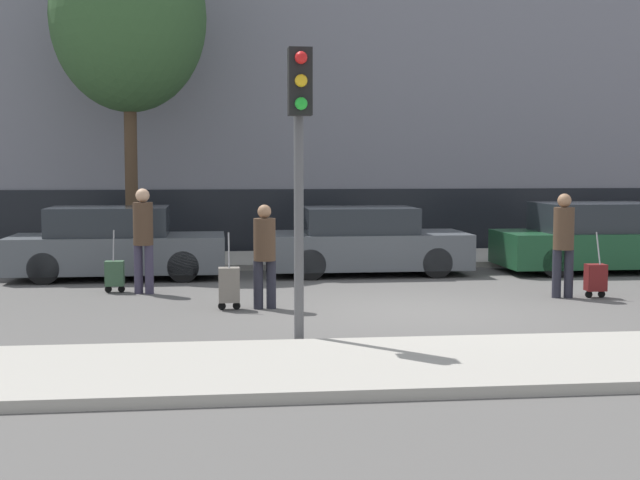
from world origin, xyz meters
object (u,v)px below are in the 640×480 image
(trolley_left, at_px, (115,274))
(parked_car_2, at_px, (601,240))
(traffic_light, at_px, (299,135))
(pedestrian_center, at_px, (265,250))
(trolley_center, at_px, (229,285))
(parked_car_1, at_px, (365,243))
(bare_tree_near_crossing, at_px, (128,18))
(trolley_right, at_px, (596,278))
(pedestrian_right, at_px, (564,239))
(pedestrian_left, at_px, (143,234))
(parked_car_0, at_px, (116,245))

(trolley_left, bearing_deg, parked_car_2, 11.02)
(trolley_left, bearing_deg, traffic_light, -60.85)
(pedestrian_center, relative_size, trolley_center, 1.35)
(trolley_center, bearing_deg, parked_car_1, 55.94)
(parked_car_1, distance_m, parked_car_2, 4.92)
(trolley_left, xyz_separation_m, traffic_light, (2.76, -4.95, 2.24))
(traffic_light, distance_m, bare_tree_near_crossing, 10.15)
(parked_car_1, height_order, trolley_right, parked_car_1)
(trolley_left, height_order, trolley_center, trolley_center)
(pedestrian_center, bearing_deg, trolley_left, 136.93)
(trolley_left, bearing_deg, bare_tree_near_crossing, 91.04)
(trolley_left, distance_m, pedestrian_right, 7.68)
(pedestrian_left, distance_m, trolley_right, 7.69)
(trolley_left, relative_size, trolley_right, 0.99)
(parked_car_0, relative_size, pedestrian_right, 2.37)
(parked_car_1, bearing_deg, parked_car_0, -178.68)
(trolley_center, height_order, pedestrian_right, pedestrian_right)
(parked_car_0, distance_m, trolley_center, 4.59)
(pedestrian_right, xyz_separation_m, bare_tree_near_crossing, (-7.58, 5.89, 4.41))
(parked_car_0, distance_m, pedestrian_center, 4.84)
(parked_car_1, xyz_separation_m, trolley_center, (-2.82, -4.17, -0.26))
(pedestrian_left, height_order, trolley_left, pedestrian_left)
(parked_car_1, bearing_deg, bare_tree_near_crossing, 154.72)
(pedestrian_center, height_order, trolley_center, pedestrian_center)
(parked_car_2, relative_size, pedestrian_left, 2.37)
(traffic_light, bearing_deg, trolley_right, 32.53)
(parked_car_0, bearing_deg, trolley_right, -23.35)
(parked_car_2, height_order, pedestrian_center, pedestrian_center)
(pedestrian_left, bearing_deg, parked_car_2, 33.10)
(parked_car_0, bearing_deg, trolley_center, -62.28)
(trolley_right, distance_m, bare_tree_near_crossing, 11.28)
(bare_tree_near_crossing, bearing_deg, pedestrian_left, -82.58)
(parked_car_2, distance_m, pedestrian_center, 8.19)
(trolley_center, distance_m, trolley_right, 6.12)
(traffic_light, height_order, bare_tree_near_crossing, bare_tree_near_crossing)
(parked_car_0, height_order, trolley_right, parked_car_0)
(parked_car_1, relative_size, trolley_center, 3.37)
(traffic_light, bearing_deg, pedestrian_right, 35.97)
(trolley_left, distance_m, pedestrian_center, 3.27)
(pedestrian_center, height_order, pedestrian_right, pedestrian_right)
(bare_tree_near_crossing, bearing_deg, trolley_center, -72.59)
(parked_car_0, xyz_separation_m, pedestrian_left, (0.70, -2.17, 0.39))
(trolley_right, relative_size, bare_tree_near_crossing, 0.15)
(parked_car_0, height_order, pedestrian_right, pedestrian_right)
(trolley_center, xyz_separation_m, bare_tree_near_crossing, (-2.03, 6.46, 5.02))
(trolley_left, bearing_deg, trolley_right, -11.06)
(trolley_center, height_order, trolley_right, trolley_center)
(trolley_left, distance_m, trolley_center, 2.85)
(trolley_right, xyz_separation_m, bare_tree_near_crossing, (-8.13, 5.96, 5.06))
(trolley_left, bearing_deg, parked_car_1, 23.72)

